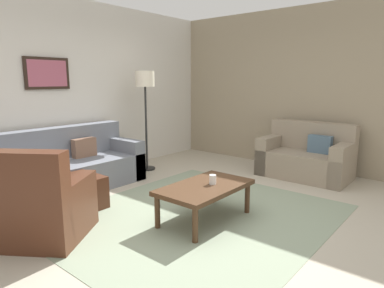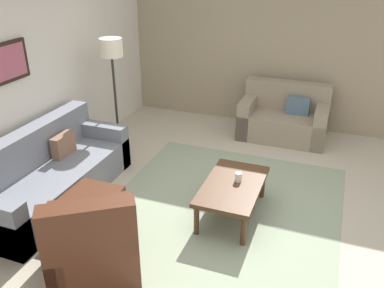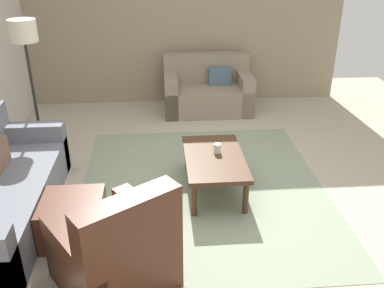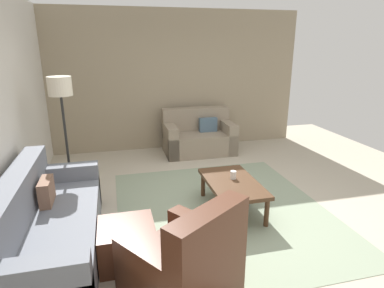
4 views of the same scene
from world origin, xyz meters
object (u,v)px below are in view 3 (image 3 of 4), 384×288
(armchair_leather, at_px, (117,256))
(couch_loveseat, at_px, (207,92))
(lamp_standing, at_px, (25,45))
(coffee_table, at_px, (214,161))
(cup, at_px, (217,148))
(ottoman, at_px, (73,219))

(armchair_leather, bearing_deg, couch_loveseat, -16.33)
(couch_loveseat, bearing_deg, lamp_standing, 120.80)
(coffee_table, bearing_deg, cup, -24.52)
(coffee_table, xyz_separation_m, lamp_standing, (1.09, 2.13, 1.05))
(couch_loveseat, xyz_separation_m, armchair_leather, (-3.90, 1.14, 0.00))
(armchair_leather, xyz_separation_m, coffee_table, (1.42, -0.94, 0.05))
(coffee_table, bearing_deg, couch_loveseat, -4.61)
(ottoman, distance_m, cup, 1.69)
(cup, bearing_deg, couch_loveseat, -3.82)
(armchair_leather, xyz_separation_m, ottoman, (0.68, 0.47, -0.11))
(cup, bearing_deg, lamp_standing, 65.18)
(ottoman, distance_m, lamp_standing, 2.31)
(cup, xyz_separation_m, lamp_standing, (1.00, 2.17, 0.95))
(ottoman, relative_size, cup, 5.25)
(lamp_standing, bearing_deg, coffee_table, -117.15)
(couch_loveseat, distance_m, lamp_standing, 2.93)
(ottoman, height_order, cup, cup)
(armchair_leather, bearing_deg, coffee_table, -33.59)
(couch_loveseat, relative_size, coffee_table, 1.26)
(armchair_leather, distance_m, coffee_table, 1.71)
(couch_loveseat, height_order, lamp_standing, lamp_standing)
(armchair_leather, bearing_deg, lamp_standing, 25.31)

